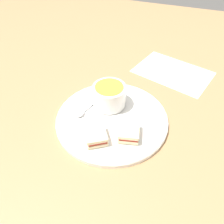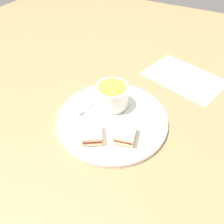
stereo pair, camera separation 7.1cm
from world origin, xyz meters
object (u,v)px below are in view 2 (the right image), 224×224
soup_bowl (112,95)px  spoon (83,109)px  sandwich_half_far (125,133)px  sandwich_half_near (92,133)px

soup_bowl → spoon: bearing=137.4°
spoon → sandwich_half_far: size_ratio=1.43×
spoon → soup_bowl: bearing=153.4°
sandwich_half_near → sandwich_half_far: bearing=-62.1°
spoon → sandwich_half_near: sandwich_half_near is taller
spoon → sandwich_half_far: sandwich_half_far is taller
soup_bowl → sandwich_half_near: (-0.16, -0.02, -0.02)m
spoon → sandwich_half_near: bearing=61.8°
spoon → sandwich_half_near: (-0.09, -0.09, 0.01)m
soup_bowl → spoon: (-0.08, 0.07, -0.03)m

